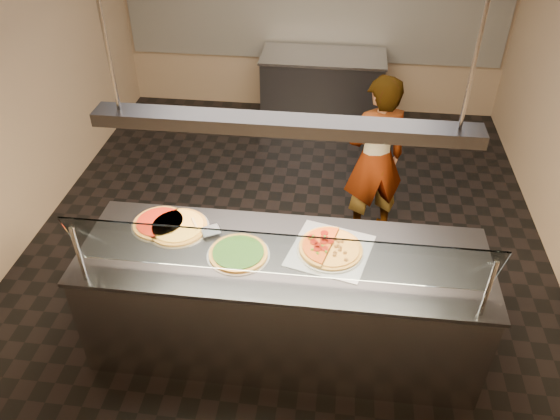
# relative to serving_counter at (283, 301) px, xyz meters

# --- Properties ---
(ground) EXTENTS (5.00, 6.00, 0.02)m
(ground) POSITION_rel_serving_counter_xyz_m (-0.11, 1.24, -0.48)
(ground) COLOR black
(ground) RESTS_ON ground
(tile_band) EXTENTS (4.90, 0.02, 1.20)m
(tile_band) POSITION_rel_serving_counter_xyz_m (-0.11, 4.22, 0.83)
(tile_band) COLOR silver
(tile_band) RESTS_ON wall_back
(serving_counter) EXTENTS (2.89, 0.94, 0.93)m
(serving_counter) POSITION_rel_serving_counter_xyz_m (0.00, 0.00, 0.00)
(serving_counter) COLOR #B7B7BC
(serving_counter) RESTS_ON ground
(sneeze_guard) EXTENTS (2.65, 0.18, 0.54)m
(sneeze_guard) POSITION_rel_serving_counter_xyz_m (0.00, -0.34, 0.76)
(sneeze_guard) COLOR #B7B7BC
(sneeze_guard) RESTS_ON serving_counter
(perforated_tray) EXTENTS (0.65, 0.65, 0.01)m
(perforated_tray) POSITION_rel_serving_counter_xyz_m (0.32, 0.08, 0.47)
(perforated_tray) COLOR silver
(perforated_tray) RESTS_ON serving_counter
(half_pizza_pepperoni) EXTENTS (0.32, 0.48, 0.05)m
(half_pizza_pepperoni) POSITION_rel_serving_counter_xyz_m (0.22, 0.09, 0.50)
(half_pizza_pepperoni) COLOR brown
(half_pizza_pepperoni) RESTS_ON perforated_tray
(half_pizza_sausage) EXTENTS (0.32, 0.48, 0.04)m
(half_pizza_sausage) POSITION_rel_serving_counter_xyz_m (0.43, 0.08, 0.49)
(half_pizza_sausage) COLOR brown
(half_pizza_sausage) RESTS_ON perforated_tray
(pizza_spinach) EXTENTS (0.44, 0.44, 0.03)m
(pizza_spinach) POSITION_rel_serving_counter_xyz_m (-0.31, -0.03, 0.48)
(pizza_spinach) COLOR silver
(pizza_spinach) RESTS_ON serving_counter
(pizza_cheese) EXTENTS (0.47, 0.47, 0.03)m
(pizza_cheese) POSITION_rel_serving_counter_xyz_m (-0.81, 0.20, 0.48)
(pizza_cheese) COLOR silver
(pizza_cheese) RESTS_ON serving_counter
(pizza_tomato) EXTENTS (0.43, 0.43, 0.03)m
(pizza_tomato) POSITION_rel_serving_counter_xyz_m (-0.96, 0.23, 0.48)
(pizza_tomato) COLOR silver
(pizza_tomato) RESTS_ON serving_counter
(pizza_spatula) EXTENTS (0.26, 0.20, 0.02)m
(pizza_spatula) POSITION_rel_serving_counter_xyz_m (-0.64, 0.20, 0.49)
(pizza_spatula) COLOR #B7B7BC
(pizza_spatula) RESTS_ON pizza_spinach
(prep_table) EXTENTS (1.57, 0.74, 0.93)m
(prep_table) POSITION_rel_serving_counter_xyz_m (0.06, 3.79, 0.00)
(prep_table) COLOR #3F3F45
(prep_table) RESTS_ON ground
(worker) EXTENTS (0.70, 0.59, 1.65)m
(worker) POSITION_rel_serving_counter_xyz_m (0.67, 1.54, 0.36)
(worker) COLOR #2F2835
(worker) RESTS_ON ground
(heat_lamp_housing) EXTENTS (2.30, 0.18, 0.08)m
(heat_lamp_housing) POSITION_rel_serving_counter_xyz_m (0.00, 0.00, 1.48)
(heat_lamp_housing) COLOR #3F3F45
(heat_lamp_housing) RESTS_ON ceiling
(lamp_rod_left) EXTENTS (0.02, 0.02, 1.01)m
(lamp_rod_left) POSITION_rel_serving_counter_xyz_m (-1.00, 0.00, 2.03)
(lamp_rod_left) COLOR #B7B7BC
(lamp_rod_left) RESTS_ON ceiling
(lamp_rod_right) EXTENTS (0.02, 0.02, 1.01)m
(lamp_rod_right) POSITION_rel_serving_counter_xyz_m (1.00, 0.00, 2.03)
(lamp_rod_right) COLOR #B7B7BC
(lamp_rod_right) RESTS_ON ceiling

